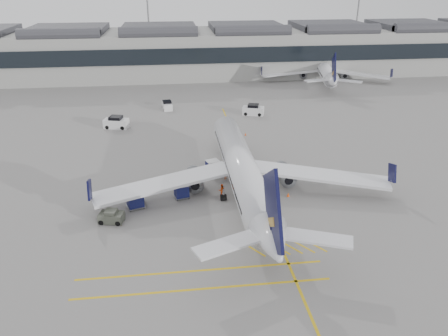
{
  "coord_description": "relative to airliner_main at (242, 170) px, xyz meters",
  "views": [
    {
      "loc": [
        0.12,
        -41.78,
        24.3
      ],
      "look_at": [
        5.68,
        3.09,
        4.0
      ],
      "focal_mm": 35.0,
      "sensor_mm": 36.0,
      "label": 1
    }
  ],
  "objects": [
    {
      "name": "service_van_mid",
      "position": [
        -8.75,
        36.47,
        -2.23
      ],
      "size": [
        2.13,
        3.53,
        1.71
      ],
      "rotation": [
        0.0,
        0.0,
        1.72
      ],
      "color": "silver",
      "rests_on": "ground"
    },
    {
      "name": "pushback_tug",
      "position": [
        -14.82,
        -5.06,
        -2.37
      ],
      "size": [
        2.8,
        2.07,
        1.41
      ],
      "rotation": [
        0.0,
        0.0,
        -0.23
      ],
      "color": "#4F5346",
      "rests_on": "ground"
    },
    {
      "name": "baggage_cart_d",
      "position": [
        -12.52,
        -1.07,
        -2.03
      ],
      "size": [
        1.91,
        1.66,
        1.81
      ],
      "rotation": [
        0.0,
        0.0,
        -0.15
      ],
      "color": "gray",
      "rests_on": "ground"
    },
    {
      "name": "airliner_far",
      "position": [
        29.49,
        56.5,
        -0.33
      ],
      "size": [
        30.61,
        33.78,
        9.08
      ],
      "rotation": [
        0.0,
        0.0,
        -0.21
      ],
      "color": "silver",
      "rests_on": "ground"
    },
    {
      "name": "baggage_cart_b",
      "position": [
        -2.91,
        5.91,
        -2.02
      ],
      "size": [
        2.11,
        1.92,
        1.82
      ],
      "rotation": [
        0.0,
        0.0,
        0.34
      ],
      "color": "gray",
      "rests_on": "ground"
    },
    {
      "name": "service_van_left",
      "position": [
        -17.4,
        26.37,
        -2.07
      ],
      "size": [
        4.38,
        2.93,
        2.06
      ],
      "rotation": [
        0.0,
        0.0,
        -0.25
      ],
      "color": "silver",
      "rests_on": "ground"
    },
    {
      "name": "terminal",
      "position": [
        -8.0,
        67.41,
        3.14
      ],
      "size": [
        200.0,
        20.45,
        12.4
      ],
      "color": "#9E9E99",
      "rests_on": "ground"
    },
    {
      "name": "baggage_cart_c",
      "position": [
        -12.48,
        -2.25,
        -1.95
      ],
      "size": [
        2.25,
        2.05,
        1.96
      ],
      "rotation": [
        0.0,
        0.0,
        0.33
      ],
      "color": "gray",
      "rests_on": "ground"
    },
    {
      "name": "ramp_agent_b",
      "position": [
        -2.51,
        -0.67,
        -2.21
      ],
      "size": [
        0.83,
        0.69,
        1.58
      ],
      "primitive_type": "imported",
      "rotation": [
        0.0,
        0.0,
        3.26
      ],
      "color": "#E3440B",
      "rests_on": "ground"
    },
    {
      "name": "service_van_right",
      "position": [
        7.19,
        30.97,
        -2.11
      ],
      "size": [
        4.29,
        3.05,
        1.99
      ],
      "rotation": [
        0.0,
        0.0,
        -0.32
      ],
      "color": "silver",
      "rests_on": "ground"
    },
    {
      "name": "ground",
      "position": [
        -8.0,
        -4.52,
        -3.0
      ],
      "size": [
        220.0,
        220.0,
        0.0
      ],
      "primitive_type": "plane",
      "color": "gray",
      "rests_on": "ground"
    },
    {
      "name": "belt_loader",
      "position": [
        1.17,
        2.39,
        -2.38
      ],
      "size": [
        5.17,
        1.86,
        2.11
      ],
      "rotation": [
        0.0,
        0.0,
        -0.03
      ],
      "color": "beige",
      "rests_on": "ground"
    },
    {
      "name": "apron_markings",
      "position": [
        2.0,
        5.48,
        -2.99
      ],
      "size": [
        0.25,
        60.0,
        0.01
      ],
      "primitive_type": "cube",
      "color": "gold",
      "rests_on": "ground"
    },
    {
      "name": "baggage_cart_a",
      "position": [
        -7.23,
        -0.49,
        -2.05
      ],
      "size": [
        1.96,
        1.75,
        1.77
      ],
      "rotation": [
        0.0,
        0.0,
        0.24
      ],
      "color": "gray",
      "rests_on": "ground"
    },
    {
      "name": "safety_cone_nose",
      "position": [
        3.85,
        19.91,
        -2.77
      ],
      "size": [
        0.32,
        0.32,
        0.45
      ],
      "primitive_type": "cone",
      "color": "#F24C0A",
      "rests_on": "ground"
    },
    {
      "name": "light_masts",
      "position": [
        -9.67,
        81.48,
        11.49
      ],
      "size": [
        113.0,
        0.6,
        25.45
      ],
      "color": "slate",
      "rests_on": "ground"
    },
    {
      "name": "safety_cone_engine",
      "position": [
        5.34,
        -1.69,
        -2.76
      ],
      "size": [
        0.35,
        0.35,
        0.48
      ],
      "primitive_type": "cone",
      "color": "#F24C0A",
      "rests_on": "ground"
    },
    {
      "name": "airliner_main",
      "position": [
        0.0,
        0.0,
        0.0
      ],
      "size": [
        35.12,
        38.35,
        10.2
      ],
      "rotation": [
        0.0,
        0.0,
        0.0
      ],
      "color": "silver",
      "rests_on": "ground"
    },
    {
      "name": "ramp_agent_a",
      "position": [
        -1.42,
        4.11,
        -2.09
      ],
      "size": [
        0.68,
        0.79,
        1.82
      ],
      "primitive_type": "imported",
      "rotation": [
        0.0,
        0.0,
        1.13
      ],
      "color": "#EB520C",
      "rests_on": "ground"
    }
  ]
}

